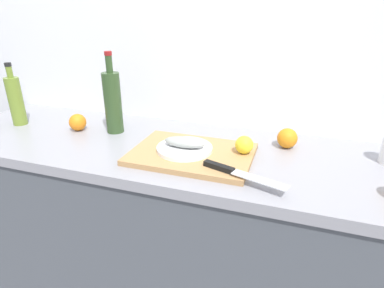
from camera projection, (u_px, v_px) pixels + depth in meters
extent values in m
cube|color=white|center=(194.00, 46.00, 1.43)|extent=(3.20, 0.05, 2.50)
cube|color=#4C5159|center=(171.00, 239.00, 1.47)|extent=(2.00, 0.58, 0.86)
cube|color=gray|center=(168.00, 150.00, 1.29)|extent=(2.00, 0.60, 0.04)
cube|color=tan|center=(192.00, 154.00, 1.19)|extent=(0.44, 0.32, 0.02)
cylinder|color=white|center=(185.00, 149.00, 1.19)|extent=(0.21, 0.21, 0.01)
ellipsoid|color=#999E99|center=(184.00, 142.00, 1.18)|extent=(0.16, 0.07, 0.04)
cube|color=silver|center=(259.00, 180.00, 0.97)|extent=(0.18, 0.09, 0.00)
cube|color=black|center=(219.00, 167.00, 1.05)|extent=(0.11, 0.05, 0.02)
sphere|color=yellow|center=(244.00, 145.00, 1.16)|extent=(0.07, 0.07, 0.07)
cylinder|color=olive|center=(16.00, 101.00, 1.48)|extent=(0.06, 0.06, 0.22)
cylinder|color=olive|center=(9.00, 72.00, 1.43)|extent=(0.03, 0.03, 0.05)
cylinder|color=black|center=(8.00, 64.00, 1.41)|extent=(0.03, 0.03, 0.02)
cylinder|color=#2D4723|center=(113.00, 103.00, 1.38)|extent=(0.07, 0.07, 0.26)
cylinder|color=#2D4723|center=(109.00, 64.00, 1.31)|extent=(0.03, 0.03, 0.07)
cylinder|color=maroon|center=(108.00, 53.00, 1.30)|extent=(0.03, 0.03, 0.02)
sphere|color=orange|center=(78.00, 122.00, 1.43)|extent=(0.08, 0.08, 0.08)
sphere|color=orange|center=(287.00, 138.00, 1.25)|extent=(0.08, 0.08, 0.08)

